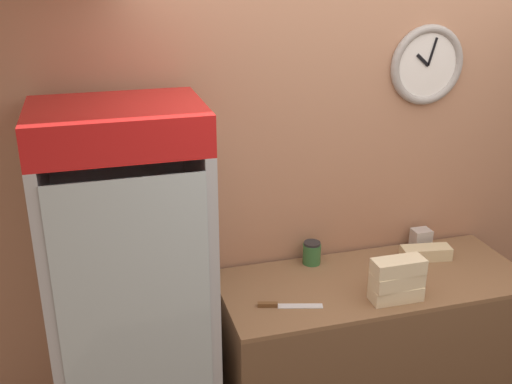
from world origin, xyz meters
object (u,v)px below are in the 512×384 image
Objects in this scene: sandwich_stack_middle at (397,280)px; chefs_knife at (281,305)px; beverage_cooler at (130,280)px; sandwich_flat_left at (426,253)px; sandwich_stack_bottom at (396,293)px; sandwich_stack_top at (398,266)px; condiment_jar at (312,253)px; napkin_dispenser at (421,239)px.

sandwich_stack_middle is 0.61m from chefs_knife.
beverage_cooler is 6.56× the size of sandwich_flat_left.
beverage_cooler is 1.36m from sandwich_stack_middle.
sandwich_stack_bottom is 0.99× the size of sandwich_stack_middle.
sandwich_stack_middle is at bearing 0.00° from sandwich_stack_top.
sandwich_flat_left is 1.02m from chefs_knife.
napkin_dispenser is at bearing 0.58° from condiment_jar.
sandwich_stack_top is 0.68m from napkin_dispenser.
sandwich_stack_top reaches higher than condiment_jar.
sandwich_stack_bottom is at bearing -9.49° from chefs_knife.
chefs_knife is at bearing -14.16° from beverage_cooler.
chefs_knife is at bearing -158.66° from napkin_dispenser.
sandwich_stack_middle is 0.57m from condiment_jar.
sandwich_stack_top is 0.58m from condiment_jar.
condiment_jar reaches higher than sandwich_stack_bottom.
condiment_jar is at bearing 51.35° from chefs_knife.
sandwich_stack_top is at bearing -9.49° from chefs_knife.
sandwich_stack_top is 2.01× the size of condiment_jar.
sandwich_stack_middle reaches higher than sandwich_stack_bottom.
sandwich_stack_bottom is 0.60m from chefs_knife.
condiment_jar is at bearing 119.35° from sandwich_stack_middle.
chefs_knife is 2.74× the size of napkin_dispenser.
sandwich_stack_top is at bearing 0.00° from sandwich_stack_bottom.
sandwich_stack_middle is 0.83× the size of chefs_knife.
sandwich_stack_bottom is at bearing 0.00° from sandwich_stack_top.
beverage_cooler reaches higher than sandwich_stack_top.
sandwich_stack_bottom is 0.53m from sandwich_flat_left.
chefs_knife is 2.46× the size of condiment_jar.
sandwich_stack_top is 2.25× the size of napkin_dispenser.
sandwich_stack_middle is (0.00, 0.00, 0.08)m from sandwich_stack_bottom.
sandwich_stack_top reaches higher than sandwich_stack_bottom.
sandwich_flat_left is at bearing 42.96° from sandwich_stack_middle.
condiment_jar is (0.32, 0.39, 0.06)m from chefs_knife.
napkin_dispenser reaches higher than chefs_knife.
sandwich_stack_bottom is at bearing -130.99° from napkin_dispenser.
napkin_dispenser is at bearing 7.03° from beverage_cooler.
sandwich_flat_left is (0.39, 0.36, -0.00)m from sandwich_stack_bottom.
sandwich_stack_middle is 1.02× the size of sandwich_stack_top.
chefs_knife is (-0.59, 0.10, -0.03)m from sandwich_stack_bottom.
sandwich_stack_top is (0.00, 0.00, 0.16)m from sandwich_stack_bottom.
sandwich_stack_top reaches higher than sandwich_flat_left.
beverage_cooler reaches higher than condiment_jar.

